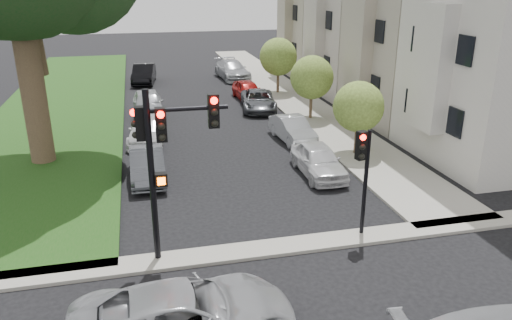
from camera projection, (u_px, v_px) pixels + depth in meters
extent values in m
plane|color=black|center=(296.00, 284.00, 14.34)|extent=(140.00, 140.00, 0.00)
cube|color=#1A4711|center=(64.00, 104.00, 34.24)|extent=(8.00, 44.00, 0.12)
cube|color=#A3A396|center=(284.00, 92.00, 37.68)|extent=(3.50, 44.00, 0.12)
cube|color=#A3A396|center=(278.00, 247.00, 16.14)|extent=(60.00, 1.00, 0.12)
cube|color=#B9B8B2|center=(508.00, 54.00, 22.63)|extent=(7.00, 7.40, 10.00)
cube|color=#B9B8B2|center=(431.00, 68.00, 21.97)|extent=(0.70, 2.20, 5.50)
cube|color=black|center=(440.00, 45.00, 21.68)|extent=(0.08, 3.60, 6.00)
cube|color=tan|center=(420.00, 36.00, 29.47)|extent=(7.00, 7.40, 10.00)
cube|color=tan|center=(359.00, 46.00, 28.81)|extent=(0.70, 2.20, 5.50)
cube|color=black|center=(365.00, 28.00, 28.52)|extent=(0.08, 3.60, 6.00)
cube|color=beige|center=(365.00, 24.00, 36.31)|extent=(7.00, 7.40, 10.00)
cube|color=beige|center=(315.00, 33.00, 35.65)|extent=(0.70, 2.20, 5.50)
cube|color=black|center=(319.00, 18.00, 35.36)|extent=(0.08, 3.60, 6.00)
cube|color=gray|center=(328.00, 17.00, 43.15)|extent=(7.00, 7.40, 10.00)
cube|color=gray|center=(285.00, 24.00, 42.49)|extent=(0.70, 2.20, 5.50)
cube|color=black|center=(289.00, 11.00, 42.20)|extent=(0.08, 3.60, 6.00)
cylinder|color=#49382C|center=(31.00, 80.00, 22.28)|extent=(1.09, 1.09, 7.93)
cylinder|color=#49382C|center=(356.00, 138.00, 24.36)|extent=(0.17, 0.17, 1.75)
sphere|color=#516826|center=(358.00, 107.00, 23.82)|extent=(2.45, 2.45, 2.45)
cylinder|color=#49382C|center=(311.00, 105.00, 30.42)|extent=(0.19, 0.19, 1.86)
sphere|color=#516826|center=(312.00, 77.00, 29.84)|extent=(2.61, 2.61, 2.61)
cylinder|color=#49382C|center=(278.00, 81.00, 37.12)|extent=(0.20, 0.20, 1.97)
sphere|color=#516826|center=(278.00, 57.00, 36.50)|extent=(2.75, 2.75, 2.75)
cylinder|color=black|center=(152.00, 180.00, 14.58)|extent=(0.19, 0.19, 5.41)
cylinder|color=black|center=(188.00, 109.00, 14.10)|extent=(2.29, 0.18, 0.12)
cube|color=black|center=(161.00, 125.00, 14.08)|extent=(0.32, 0.28, 0.99)
cube|color=black|center=(213.00, 111.00, 14.30)|extent=(0.32, 0.28, 0.99)
cube|color=black|center=(140.00, 124.00, 14.19)|extent=(0.28, 0.32, 0.99)
sphere|color=#FF0C05|center=(160.00, 115.00, 13.82)|extent=(0.21, 0.21, 0.21)
sphere|color=black|center=(162.00, 138.00, 14.05)|extent=(0.21, 0.21, 0.21)
cube|color=black|center=(161.00, 179.00, 14.63)|extent=(0.37, 0.27, 0.40)
cube|color=#FF5905|center=(161.00, 181.00, 14.50)|extent=(0.23, 0.03, 0.23)
cylinder|color=black|center=(365.00, 185.00, 16.35)|extent=(0.17, 0.17, 3.75)
cube|color=black|center=(361.00, 145.00, 15.82)|extent=(0.35, 0.32, 0.94)
sphere|color=#FF0C05|center=(364.00, 137.00, 15.58)|extent=(0.20, 0.20, 0.20)
imported|color=#999BA0|center=(184.00, 316.00, 11.81)|extent=(5.43, 2.66, 1.49)
imported|color=silver|center=(318.00, 160.00, 21.98)|extent=(1.69, 4.10, 1.39)
imported|color=#999BA0|center=(293.00, 129.00, 26.53)|extent=(1.70, 4.06, 1.31)
imported|color=#3F4247|center=(258.00, 100.00, 32.72)|extent=(2.81, 4.88, 1.28)
imported|color=maroon|center=(248.00, 90.00, 35.43)|extent=(1.80, 4.06, 1.36)
imported|color=#999BA0|center=(232.00, 70.00, 42.58)|extent=(2.61, 5.49, 1.55)
imported|color=#3F4247|center=(147.00, 165.00, 21.47)|extent=(1.45, 4.07, 1.34)
imported|color=silver|center=(147.00, 130.00, 26.38)|extent=(2.36, 4.63, 1.29)
imported|color=#999BA0|center=(148.00, 103.00, 31.45)|extent=(1.93, 4.63, 1.57)
imported|color=black|center=(144.00, 74.00, 40.82)|extent=(2.19, 4.84, 1.54)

